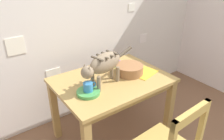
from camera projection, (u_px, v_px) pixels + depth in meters
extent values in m
cube|color=silver|center=(72.00, 18.00, 2.50)|extent=(4.63, 0.10, 2.50)
cube|color=white|center=(143.00, 38.00, 3.23)|extent=(0.13, 0.01, 0.13)
cube|color=white|center=(16.00, 46.00, 2.20)|extent=(0.18, 0.01, 0.18)
cube|color=white|center=(54.00, 76.00, 2.58)|extent=(0.18, 0.01, 0.18)
cube|color=white|center=(132.00, 7.00, 2.89)|extent=(0.10, 0.01, 0.10)
cube|color=#AE8A4B|center=(112.00, 80.00, 2.25)|extent=(1.14, 0.82, 0.03)
cube|color=#A07F45|center=(112.00, 85.00, 2.27)|extent=(1.06, 0.74, 0.07)
cube|color=#AE8A4B|center=(169.00, 110.00, 2.43)|extent=(0.07, 0.07, 0.72)
cube|color=#AE8A4B|center=(55.00, 111.00, 2.41)|extent=(0.07, 0.07, 0.72)
cube|color=#AE8A4B|center=(128.00, 83.00, 2.95)|extent=(0.07, 0.07, 0.72)
ellipsoid|color=#836F57|center=(105.00, 63.00, 2.04)|extent=(0.40, 0.23, 0.19)
cube|color=#483D30|center=(112.00, 52.00, 2.06)|extent=(0.05, 0.15, 0.01)
cube|color=#483D30|center=(107.00, 54.00, 2.02)|extent=(0.05, 0.15, 0.01)
cube|color=#483D30|center=(102.00, 56.00, 1.98)|extent=(0.05, 0.15, 0.01)
cube|color=#483D30|center=(97.00, 59.00, 1.93)|extent=(0.05, 0.15, 0.01)
cylinder|color=#836F57|center=(99.00, 84.00, 2.00)|extent=(0.04, 0.04, 0.15)
cylinder|color=#836F57|center=(93.00, 81.00, 2.05)|extent=(0.04, 0.04, 0.15)
cylinder|color=#836F57|center=(118.00, 74.00, 2.17)|extent=(0.04, 0.04, 0.15)
cylinder|color=#836F57|center=(111.00, 72.00, 2.22)|extent=(0.04, 0.04, 0.15)
sphere|color=#836F57|center=(87.00, 72.00, 1.89)|extent=(0.11, 0.11, 0.11)
cone|color=#836F57|center=(89.00, 68.00, 1.85)|extent=(0.04, 0.04, 0.05)
cone|color=#836F57|center=(85.00, 66.00, 1.89)|extent=(0.04, 0.04, 0.05)
cylinder|color=#483D30|center=(125.00, 52.00, 2.21)|extent=(0.21, 0.08, 0.08)
cylinder|color=#46974A|center=(88.00, 92.00, 1.98)|extent=(0.22, 0.22, 0.03)
cylinder|color=#317CC2|center=(88.00, 87.00, 1.96)|extent=(0.09, 0.09, 0.08)
torus|color=#317CC2|center=(93.00, 85.00, 1.99)|extent=(0.06, 0.01, 0.06)
cube|color=gold|center=(143.00, 72.00, 2.37)|extent=(0.33, 0.29, 0.01)
cube|color=#559952|center=(112.00, 65.00, 2.52)|extent=(0.19, 0.14, 0.02)
cube|color=purple|center=(112.00, 63.00, 2.51)|extent=(0.18, 0.13, 0.02)
cube|color=#418AC1|center=(112.00, 62.00, 2.50)|extent=(0.19, 0.14, 0.01)
cube|color=#8F55A4|center=(111.00, 61.00, 2.48)|extent=(0.18, 0.13, 0.02)
cylinder|color=#97653E|center=(129.00, 69.00, 2.32)|extent=(0.29, 0.29, 0.10)
cylinder|color=#442D1C|center=(129.00, 69.00, 2.32)|extent=(0.24, 0.24, 0.09)
cube|color=#B08F44|center=(192.00, 115.00, 1.49)|extent=(0.42, 0.06, 0.08)
cube|color=#B08F44|center=(202.00, 126.00, 1.69)|extent=(0.04, 0.04, 0.48)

